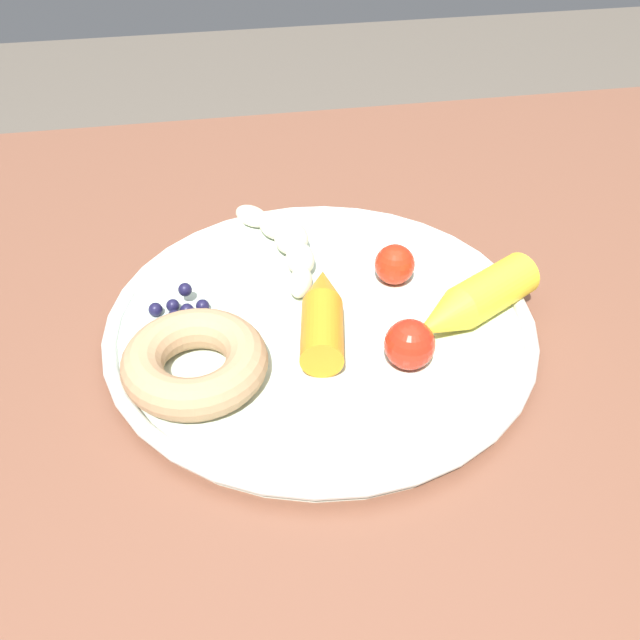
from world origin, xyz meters
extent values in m
cube|color=brown|center=(0.00, 0.00, 0.71)|extent=(0.93, 0.85, 0.03)
cube|color=brown|center=(-0.40, 0.37, 0.35)|extent=(0.05, 0.05, 0.70)
cube|color=brown|center=(0.40, 0.37, 0.35)|extent=(0.05, 0.05, 0.70)
cylinder|color=silver|center=(-0.06, 0.00, 0.73)|extent=(0.33, 0.33, 0.01)
torus|color=silver|center=(-0.06, 0.00, 0.74)|extent=(0.34, 0.34, 0.01)
ellipsoid|color=beige|center=(-0.07, 0.04, 0.75)|extent=(0.03, 0.04, 0.02)
ellipsoid|color=beige|center=(-0.06, 0.07, 0.75)|extent=(0.03, 0.04, 0.02)
ellipsoid|color=beige|center=(-0.07, 0.10, 0.75)|extent=(0.04, 0.04, 0.03)
ellipsoid|color=beige|center=(-0.08, 0.13, 0.75)|extent=(0.04, 0.04, 0.02)
ellipsoid|color=beige|center=(-0.10, 0.15, 0.75)|extent=(0.04, 0.04, 0.02)
cylinder|color=orange|center=(-0.06, -0.03, 0.75)|extent=(0.04, 0.07, 0.03)
cone|color=orange|center=(-0.05, 0.02, 0.75)|extent=(0.04, 0.05, 0.03)
cylinder|color=yellow|center=(0.08, -0.01, 0.76)|extent=(0.08, 0.07, 0.04)
cone|color=yellow|center=(0.03, -0.04, 0.76)|extent=(0.06, 0.06, 0.04)
torus|color=tan|center=(-0.16, -0.05, 0.75)|extent=(0.11, 0.11, 0.03)
sphere|color=#191638|center=(-0.15, 0.03, 0.74)|extent=(0.01, 0.01, 0.01)
sphere|color=#191638|center=(-0.17, 0.03, 0.74)|extent=(0.01, 0.01, 0.01)
sphere|color=#191638|center=(-0.18, 0.01, 0.74)|extent=(0.01, 0.01, 0.01)
sphere|color=#191638|center=(-0.19, 0.03, 0.74)|extent=(0.01, 0.01, 0.01)
sphere|color=#191638|center=(-0.17, 0.02, 0.74)|extent=(0.01, 0.01, 0.01)
sphere|color=#191638|center=(-0.15, 0.02, 0.74)|extent=(0.01, 0.01, 0.01)
sphere|color=#191638|center=(-0.16, 0.03, 0.74)|extent=(0.01, 0.01, 0.01)
sphere|color=#191638|center=(-0.16, 0.01, 0.75)|extent=(0.01, 0.01, 0.01)
sphere|color=#191638|center=(-0.16, 0.04, 0.75)|extent=(0.01, 0.01, 0.01)
sphere|color=red|center=(0.00, -0.06, 0.76)|extent=(0.04, 0.04, 0.04)
sphere|color=red|center=(0.02, 0.04, 0.76)|extent=(0.03, 0.03, 0.03)
camera|label=1|loc=(-0.13, -0.44, 1.11)|focal=40.46mm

